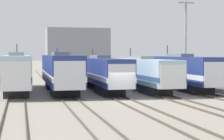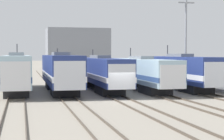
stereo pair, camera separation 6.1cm
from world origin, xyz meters
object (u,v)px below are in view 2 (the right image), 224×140
at_px(locomotive_far_left, 17,72).
at_px(locomotive_center_right, 142,72).
at_px(locomotive_far_right, 182,71).
at_px(catenary_tower_right, 186,37).
at_px(locomotive_center_left, 61,72).
at_px(locomotive_center, 101,72).

xyz_separation_m(locomotive_far_left, locomotive_center_right, (13.94, -0.44, -0.19)).
relative_size(locomotive_far_left, locomotive_far_right, 1.01).
bearing_deg(locomotive_far_right, locomotive_far_left, 176.84).
bearing_deg(catenary_tower_right, locomotive_center_right, -155.24).
bearing_deg(locomotive_center_left, catenary_tower_right, 11.71).
bearing_deg(locomotive_far_left, catenary_tower_right, 7.47).
bearing_deg(catenary_tower_right, locomotive_far_right, -120.59).
relative_size(locomotive_center_left, locomotive_center_right, 0.87).
relative_size(locomotive_center, locomotive_center_right, 1.03).
bearing_deg(locomotive_center_left, locomotive_far_right, -1.65).
xyz_separation_m(locomotive_center_right, locomotive_far_right, (4.65, -0.59, 0.13)).
relative_size(locomotive_center_left, locomotive_far_right, 0.96).
height_order(locomotive_far_left, locomotive_center, locomotive_far_left).
distance_m(locomotive_far_left, locomotive_center_right, 13.95).
bearing_deg(locomotive_center_left, locomotive_far_left, 172.36).
xyz_separation_m(locomotive_center_left, catenary_tower_right, (16.16, 3.35, 4.10)).
xyz_separation_m(locomotive_far_left, locomotive_center, (9.29, 0.41, -0.15)).
relative_size(locomotive_center, catenary_tower_right, 1.63).
bearing_deg(locomotive_center_left, locomotive_center_right, 1.13).
xyz_separation_m(locomotive_center_left, locomotive_center, (4.65, 1.03, -0.16)).
relative_size(locomotive_center_left, locomotive_center, 0.84).
height_order(locomotive_center_left, locomotive_center, locomotive_center_left).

